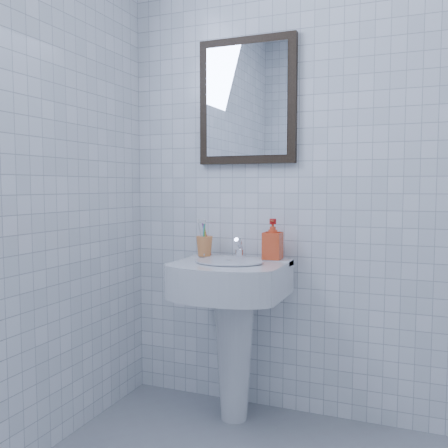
% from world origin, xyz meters
% --- Properties ---
extents(wall_back, '(2.20, 0.02, 2.50)m').
position_xyz_m(wall_back, '(0.00, 1.20, 1.25)').
color(wall_back, white).
rests_on(wall_back, ground).
extents(washbasin, '(0.51, 0.37, 0.79)m').
position_xyz_m(washbasin, '(-0.47, 0.98, 0.53)').
color(washbasin, silver).
rests_on(washbasin, ground).
extents(faucet, '(0.04, 0.09, 0.10)m').
position_xyz_m(faucet, '(-0.47, 1.08, 0.82)').
color(faucet, white).
rests_on(faucet, washbasin).
extents(toothbrush_cup, '(0.09, 0.09, 0.10)m').
position_xyz_m(toothbrush_cup, '(-0.65, 1.07, 0.83)').
color(toothbrush_cup, '#E68543').
rests_on(toothbrush_cup, washbasin).
extents(soap_dispenser, '(0.09, 0.09, 0.19)m').
position_xyz_m(soap_dispenser, '(-0.30, 1.09, 0.87)').
color(soap_dispenser, red).
rests_on(soap_dispenser, washbasin).
extents(wall_mirror, '(0.50, 0.04, 0.62)m').
position_xyz_m(wall_mirror, '(-0.47, 1.18, 1.55)').
color(wall_mirror, black).
rests_on(wall_mirror, wall_back).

